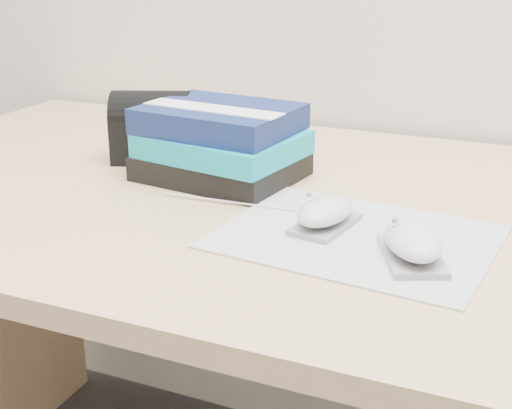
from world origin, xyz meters
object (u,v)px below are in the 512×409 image
at_px(mouse_front, 413,242).
at_px(pouch, 152,127).
at_px(desk, 343,329).
at_px(mouse_rear, 325,213).
at_px(book_stack, 221,143).

relative_size(mouse_front, pouch, 0.85).
xyz_separation_m(desk, pouch, (-0.34, 0.01, 0.29)).
xyz_separation_m(mouse_rear, book_stack, (-0.21, 0.14, 0.03)).
relative_size(mouse_rear, pouch, 0.75).
distance_m(desk, mouse_front, 0.36).
xyz_separation_m(mouse_rear, mouse_front, (0.12, -0.05, 0.00)).
distance_m(mouse_front, pouch, 0.53).
bearing_deg(mouse_front, mouse_rear, 156.47).
relative_size(book_stack, pouch, 1.70).
relative_size(desk, mouse_rear, 14.49).
xyz_separation_m(desk, mouse_rear, (0.02, -0.17, 0.26)).
relative_size(mouse_front, book_stack, 0.50).
bearing_deg(mouse_front, pouch, 154.11).
bearing_deg(desk, book_stack, -171.89).
bearing_deg(book_stack, pouch, 164.05).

